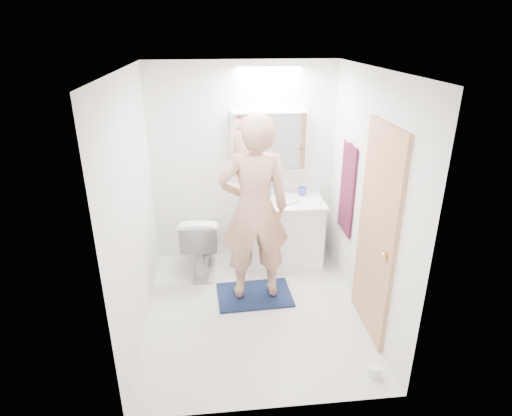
{
  "coord_description": "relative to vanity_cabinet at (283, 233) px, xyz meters",
  "views": [
    {
      "loc": [
        -0.36,
        -3.65,
        2.71
      ],
      "look_at": [
        0.05,
        0.25,
        1.05
      ],
      "focal_mm": 29.8,
      "sensor_mm": 36.0,
      "label": 1
    }
  ],
  "objects": [
    {
      "name": "person",
      "position": [
        -0.43,
        -0.71,
        0.64
      ],
      "size": [
        0.74,
        0.5,
        1.96
      ],
      "primitive_type": "imported",
      "rotation": [
        0.0,
        0.0,
        3.19
      ],
      "color": "tan",
      "rests_on": "bath_rug"
    },
    {
      "name": "toilet_paper_roll",
      "position": [
        0.46,
        -1.98,
        -0.34
      ],
      "size": [
        0.11,
        0.11,
        0.1
      ],
      "primitive_type": "cylinder",
      "color": "white",
      "rests_on": "floor"
    },
    {
      "name": "door_knob",
      "position": [
        0.58,
        -1.61,
        0.56
      ],
      "size": [
        0.06,
        0.06,
        0.06
      ],
      "primitive_type": "sphere",
      "color": "gold",
      "rests_on": "door"
    },
    {
      "name": "floor",
      "position": [
        -0.46,
        -0.96,
        -0.39
      ],
      "size": [
        2.5,
        2.5,
        0.0
      ],
      "primitive_type": "plane",
      "color": "silver",
      "rests_on": "ground"
    },
    {
      "name": "sink_basin",
      "position": [
        0.0,
        0.03,
        0.45
      ],
      "size": [
        0.36,
        0.36,
        0.03
      ],
      "primitive_type": "cylinder",
      "color": "silver",
      "rests_on": "countertop"
    },
    {
      "name": "toothbrush_cup",
      "position": [
        0.25,
        0.16,
        0.48
      ],
      "size": [
        0.11,
        0.11,
        0.1
      ],
      "primitive_type": "imported",
      "rotation": [
        0.0,
        0.0,
        -0.04
      ],
      "color": "#4650D4",
      "rests_on": "countertop"
    },
    {
      "name": "wall_front",
      "position": [
        -0.46,
        -2.21,
        0.81
      ],
      "size": [
        2.5,
        0.0,
        2.5
      ],
      "primitive_type": "plane",
      "rotation": [
        -1.57,
        0.0,
        0.0
      ],
      "color": "white",
      "rests_on": "floor"
    },
    {
      "name": "wall_right",
      "position": [
        0.64,
        -0.96,
        0.81
      ],
      "size": [
        0.0,
        2.5,
        2.5
      ],
      "primitive_type": "plane",
      "rotation": [
        1.57,
        0.0,
        -1.57
      ],
      "color": "white",
      "rests_on": "floor"
    },
    {
      "name": "countertop",
      "position": [
        0.0,
        -0.0,
        0.41
      ],
      "size": [
        0.95,
        0.58,
        0.04
      ],
      "primitive_type": "cube",
      "color": "white",
      "rests_on": "vanity_cabinet"
    },
    {
      "name": "wall_back",
      "position": [
        -0.46,
        0.29,
        0.81
      ],
      "size": [
        2.5,
        0.0,
        2.5
      ],
      "primitive_type": "plane",
      "rotation": [
        1.57,
        0.0,
        0.0
      ],
      "color": "white",
      "rests_on": "floor"
    },
    {
      "name": "soap_bottle_b",
      "position": [
        -0.14,
        0.18,
        0.51
      ],
      "size": [
        0.08,
        0.08,
        0.16
      ],
      "primitive_type": "imported",
      "rotation": [
        0.0,
        0.0,
        -0.12
      ],
      "color": "#5A9CC2",
      "rests_on": "countertop"
    },
    {
      "name": "soap_bottle_a",
      "position": [
        -0.26,
        0.15,
        0.55
      ],
      "size": [
        0.1,
        0.1,
        0.24
      ],
      "primitive_type": "imported",
      "rotation": [
        0.0,
        0.0,
        0.07
      ],
      "color": "#CECD85",
      "rests_on": "countertop"
    },
    {
      "name": "ceiling",
      "position": [
        -0.46,
        -0.96,
        2.01
      ],
      "size": [
        2.5,
        2.5,
        0.0
      ],
      "primitive_type": "plane",
      "rotation": [
        3.14,
        0.0,
        0.0
      ],
      "color": "white",
      "rests_on": "floor"
    },
    {
      "name": "mirror_panel",
      "position": [
        -0.16,
        0.13,
        1.11
      ],
      "size": [
        0.84,
        0.01,
        0.66
      ],
      "primitive_type": "cube",
      "color": "silver",
      "rests_on": "medicine_cabinet"
    },
    {
      "name": "towel_hook",
      "position": [
        0.6,
        -0.41,
        1.23
      ],
      "size": [
        0.07,
        0.02,
        0.02
      ],
      "primitive_type": "cylinder",
      "rotation": [
        0.0,
        1.57,
        0.0
      ],
      "color": "silver",
      "rests_on": "wall_right"
    },
    {
      "name": "bath_rug",
      "position": [
        -0.43,
        -0.71,
        -0.38
      ],
      "size": [
        0.82,
        0.59,
        0.02
      ],
      "primitive_type": "cube",
      "rotation": [
        0.0,
        0.0,
        0.05
      ],
      "color": "#14213F",
      "rests_on": "floor"
    },
    {
      "name": "faucet",
      "position": [
        0.0,
        0.22,
        0.51
      ],
      "size": [
        0.02,
        0.02,
        0.16
      ],
      "primitive_type": "cylinder",
      "color": "silver",
      "rests_on": "countertop"
    },
    {
      "name": "toilet",
      "position": [
        -0.99,
        -0.11,
        -0.0
      ],
      "size": [
        0.49,
        0.79,
        0.77
      ],
      "primitive_type": "imported",
      "rotation": [
        0.0,
        0.0,
        3.06
      ],
      "color": "silver",
      "rests_on": "floor"
    },
    {
      "name": "medicine_cabinet",
      "position": [
        -0.16,
        0.21,
        1.11
      ],
      "size": [
        0.88,
        0.14,
        0.7
      ],
      "primitive_type": "cube",
      "color": "white",
      "rests_on": "wall_back"
    },
    {
      "name": "vanity_cabinet",
      "position": [
        0.0,
        0.0,
        0.0
      ],
      "size": [
        0.9,
        0.55,
        0.78
      ],
      "primitive_type": "cube",
      "color": "white",
      "rests_on": "floor"
    },
    {
      "name": "wall_left",
      "position": [
        -1.56,
        -0.96,
        0.81
      ],
      "size": [
        0.0,
        2.5,
        2.5
      ],
      "primitive_type": "plane",
      "rotation": [
        1.57,
        0.0,
        1.57
      ],
      "color": "white",
      "rests_on": "floor"
    },
    {
      "name": "towel",
      "position": [
        0.62,
        -0.41,
        0.71
      ],
      "size": [
        0.02,
        0.42,
        1.0
      ],
      "primitive_type": "cube",
      "color": "#141239",
      "rests_on": "wall_right"
    },
    {
      "name": "door",
      "position": [
        0.62,
        -1.31,
        0.61
      ],
      "size": [
        0.04,
        0.8,
        2.0
      ],
      "primitive_type": "cube",
      "color": "tan",
      "rests_on": "wall_right"
    }
  ]
}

